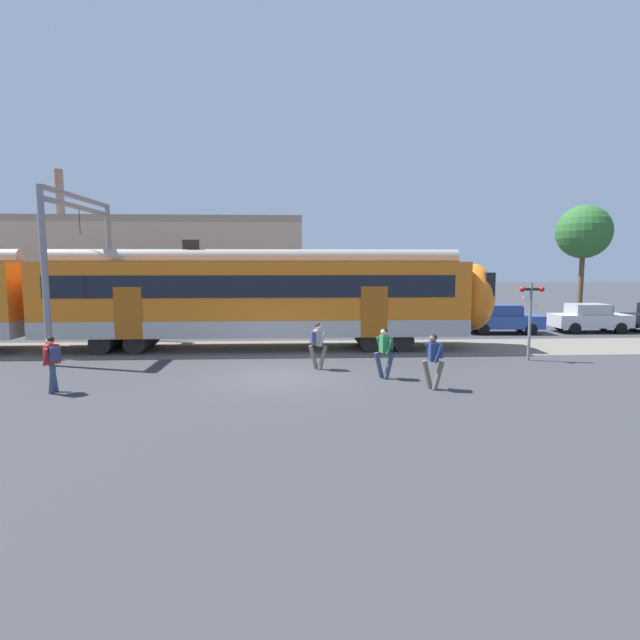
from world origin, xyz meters
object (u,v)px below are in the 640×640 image
at_px(parked_car_blue, 502,319).
at_px(pedestrian_green, 385,349).
at_px(pedestrian_navy, 434,357).
at_px(parked_car_silver, 589,318).
at_px(crossing_signal, 531,309).
at_px(pedestrian_grey, 317,342).
at_px(pedestrian_red, 52,359).

bearing_deg(parked_car_blue, pedestrian_green, -128.84).
distance_m(pedestrian_navy, parked_car_silver, 16.73).
xyz_separation_m(parked_car_silver, crossing_signal, (-6.97, -7.56, 1.23)).
bearing_deg(parked_car_blue, pedestrian_grey, -140.07).
bearing_deg(pedestrian_red, crossing_signal, 14.23).
height_order(pedestrian_red, pedestrian_navy, same).
distance_m(pedestrian_grey, pedestrian_navy, 4.47).
height_order(pedestrian_grey, pedestrian_green, same).
relative_size(pedestrian_green, pedestrian_navy, 1.00).
relative_size(pedestrian_red, parked_car_silver, 0.41).
xyz_separation_m(pedestrian_red, pedestrian_navy, (11.11, -0.15, 0.00)).
bearing_deg(parked_car_silver, pedestrian_red, -153.19).
distance_m(pedestrian_red, pedestrian_navy, 11.11).
bearing_deg(parked_car_silver, pedestrian_navy, -135.30).
bearing_deg(pedestrian_grey, parked_car_silver, 29.98).
bearing_deg(parked_car_silver, pedestrian_grey, -150.02).
distance_m(pedestrian_red, parked_car_blue, 21.38).
distance_m(pedestrian_red, crossing_signal, 16.56).
relative_size(pedestrian_navy, parked_car_silver, 0.41).
distance_m(parked_car_blue, crossing_signal, 7.75).
relative_size(pedestrian_grey, pedestrian_navy, 1.00).
bearing_deg(parked_car_silver, pedestrian_green, -141.80).
height_order(pedestrian_red, parked_car_silver, pedestrian_red).
height_order(pedestrian_red, parked_car_blue, pedestrian_red).
bearing_deg(pedestrian_grey, parked_car_blue, 39.93).
xyz_separation_m(pedestrian_navy, parked_car_silver, (11.89, 11.77, -0.21)).
bearing_deg(parked_car_blue, pedestrian_red, -147.63).
xyz_separation_m(pedestrian_grey, pedestrian_navy, (3.32, -2.99, 0.00)).
bearing_deg(pedestrian_navy, pedestrian_red, 179.25).
distance_m(pedestrian_grey, parked_car_silver, 17.56).
xyz_separation_m(pedestrian_green, crossing_signal, (6.12, 2.75, 1.02)).
distance_m(pedestrian_navy, crossing_signal, 6.55).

